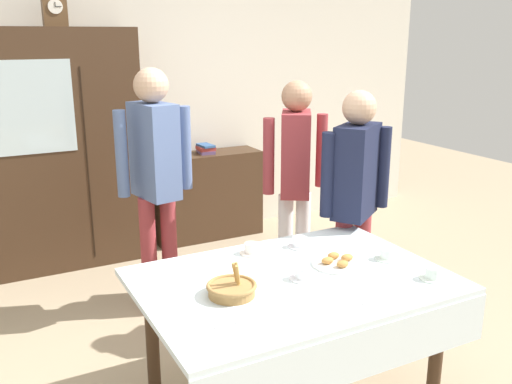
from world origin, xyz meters
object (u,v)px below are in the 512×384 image
Objects in this scene: spoon_far_left at (359,305)px; person_behind_table_right at (295,170)px; tea_cup_mid_left at (302,274)px; mantel_clock at (55,11)px; bread_basket at (232,289)px; book_stack at (206,149)px; person_behind_table_left at (155,168)px; tea_cup_center at (433,274)px; spoon_front_edge at (231,324)px; person_by_cabinet at (355,189)px; tea_cup_near_right at (251,249)px; tea_cup_far_right at (387,255)px; pastry_plate at (338,262)px; dining_table at (296,298)px; bookshelf_low at (207,195)px; tea_cup_far_left at (299,242)px; wall_cabinet at (34,153)px.

spoon_far_left is 0.07× the size of person_behind_table_right.
tea_cup_mid_left is 1.35m from person_behind_table_right.
mantel_clock is 1.00× the size of bread_basket.
book_stack is 1.55m from person_behind_table_left.
spoon_front_edge is at bearing 177.23° from tea_cup_center.
person_by_cabinet is at bearing -54.77° from mantel_clock.
tea_cup_near_right is (-0.07, 0.42, 0.00)m from tea_cup_mid_left.
person_behind_table_left is at bearing 121.65° from tea_cup_far_right.
dining_table is at bearing -167.21° from pastry_plate.
tea_cup_mid_left is 1.00× the size of tea_cup_center.
person_by_cabinet is at bearing -85.41° from bookshelf_low.
tea_cup_center is 0.92m from person_by_cabinet.
tea_cup_far_left is at bearing -99.24° from bookshelf_low.
pastry_plate reaches higher than spoon_front_edge.
bread_basket is at bearing -174.09° from pastry_plate.
person_behind_table_right is at bearing 84.02° from tea_cup_far_right.
dining_table is 1.47m from person_behind_table_left.
spoon_front_edge is at bearing -110.80° from book_stack.
tea_cup_far_right is 0.29m from pastry_plate.
spoon_far_left is 1.81m from person_behind_table_left.
spoon_front_edge is 0.07× the size of person_behind_table_left.
bookshelf_low is 0.66× the size of person_by_cabinet.
tea_cup_far_right is 0.08× the size of person_by_cabinet.
wall_cabinet is at bearing 108.92° from spoon_far_left.
spoon_far_left is (0.75, -2.95, -1.36)m from mantel_clock.
spoon_front_edge is (-0.73, -0.63, -0.02)m from tea_cup_far_left.
wall_cabinet reaches higher than bread_basket.
spoon_front_edge is (-0.78, -0.32, -0.01)m from pastry_plate.
spoon_far_left is at bearing -72.89° from dining_table.
spoon_front_edge is at bearing -97.24° from person_behind_table_left.
wall_cabinet is 2.99m from tea_cup_far_right.
dining_table is 0.90× the size of person_behind_table_left.
dining_table is 0.38m from bread_basket.
dining_table is 1.40m from person_behind_table_right.
tea_cup_center is 1.09× the size of spoon_far_left.
tea_cup_center is (1.51, -2.89, -0.23)m from wall_cabinet.
bread_basket is at bearing 162.68° from tea_cup_center.
dining_table is 0.69m from tea_cup_center.
tea_cup_near_right is (0.60, -2.17, -1.33)m from mantel_clock.
dining_table is at bearing -143.91° from person_by_cabinet.
spoon_far_left is at bearing -113.84° from pastry_plate.
wall_cabinet is 15.12× the size of tea_cup_far_left.
tea_cup_far_right is 0.54× the size of bread_basket.
tea_cup_far_left is 0.97m from spoon_front_edge.
pastry_plate is 0.18× the size of person_by_cabinet.
person_behind_table_left reaches higher than tea_cup_far_left.
mantel_clock is 3.42m from tea_cup_center.
mantel_clock is 3.15m from tea_cup_far_right.
pastry_plate is (0.66, 0.07, -0.02)m from bread_basket.
bookshelf_low is 2.73m from tea_cup_mid_left.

